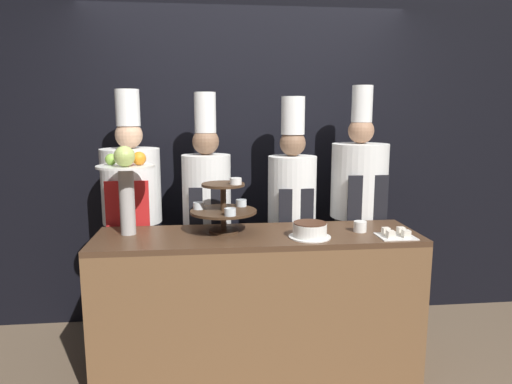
# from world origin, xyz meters

# --- Properties ---
(wall_back) EXTENTS (10.00, 0.06, 2.80)m
(wall_back) POSITION_xyz_m (0.00, 1.19, 1.40)
(wall_back) COLOR black
(wall_back) RESTS_ON ground_plane
(buffet_counter) EXTENTS (2.03, 0.57, 0.94)m
(buffet_counter) POSITION_xyz_m (0.00, 0.28, 0.47)
(buffet_counter) COLOR brown
(buffet_counter) RESTS_ON ground_plane
(tiered_stand) EXTENTS (0.42, 0.42, 0.36)m
(tiered_stand) POSITION_xyz_m (-0.21, 0.35, 1.11)
(tiered_stand) COLOR #3D2819
(tiered_stand) RESTS_ON buffet_counter
(fruit_pedestal) EXTENTS (0.35, 0.35, 0.56)m
(fruit_pedestal) POSITION_xyz_m (-0.80, 0.35, 1.30)
(fruit_pedestal) COLOR #B2ADA8
(fruit_pedestal) RESTS_ON buffet_counter
(cake_round) EXTENTS (0.26, 0.26, 0.09)m
(cake_round) POSITION_xyz_m (0.31, 0.17, 0.98)
(cake_round) COLOR white
(cake_round) RESTS_ON buffet_counter
(cup_white) EXTENTS (0.08, 0.08, 0.07)m
(cup_white) POSITION_xyz_m (0.66, 0.27, 0.97)
(cup_white) COLOR white
(cup_white) RESTS_ON buffet_counter
(cake_square_tray) EXTENTS (0.22, 0.19, 0.05)m
(cake_square_tray) POSITION_xyz_m (0.83, 0.12, 0.96)
(cake_square_tray) COLOR white
(cake_square_tray) RESTS_ON buffet_counter
(chef_left) EXTENTS (0.42, 0.42, 1.85)m
(chef_left) POSITION_xyz_m (-0.85, 0.80, 0.99)
(chef_left) COLOR black
(chef_left) RESTS_ON ground_plane
(chef_center_left) EXTENTS (0.35, 0.35, 1.83)m
(chef_center_left) POSITION_xyz_m (-0.32, 0.80, 0.98)
(chef_center_left) COLOR #28282D
(chef_center_left) RESTS_ON ground_plane
(chef_center_right) EXTENTS (0.36, 0.36, 1.81)m
(chef_center_right) POSITION_xyz_m (0.31, 0.80, 0.97)
(chef_center_right) COLOR #28282D
(chef_center_right) RESTS_ON ground_plane
(chef_right) EXTENTS (0.42, 0.42, 1.89)m
(chef_right) POSITION_xyz_m (0.82, 0.80, 1.00)
(chef_right) COLOR #38332D
(chef_right) RESTS_ON ground_plane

